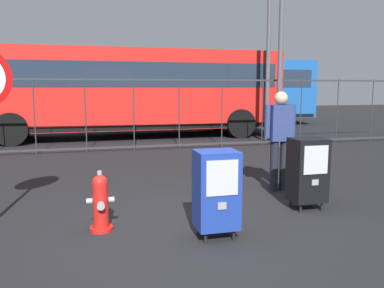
{
  "coord_description": "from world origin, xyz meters",
  "views": [
    {
      "loc": [
        -1.14,
        -4.36,
        1.73
      ],
      "look_at": [
        0.3,
        1.2,
        0.9
      ],
      "focal_mm": 36.51,
      "sensor_mm": 36.0,
      "label": 1
    }
  ],
  "objects_px": {
    "newspaper_box_primary": "(216,189)",
    "pedestrian": "(280,135)",
    "fire_hydrant": "(101,203)",
    "bus_far": "(201,88)",
    "newspaper_box_secondary": "(307,170)",
    "bus_near": "(129,88)",
    "street_light_near_left": "(269,18)"
  },
  "relations": [
    {
      "from": "newspaper_box_secondary",
      "to": "street_light_near_left",
      "type": "relative_size",
      "value": 0.15
    },
    {
      "from": "newspaper_box_primary",
      "to": "pedestrian",
      "type": "distance_m",
      "value": 2.45
    },
    {
      "from": "bus_near",
      "to": "newspaper_box_primary",
      "type": "bearing_deg",
      "value": -90.27
    },
    {
      "from": "newspaper_box_secondary",
      "to": "bus_near",
      "type": "bearing_deg",
      "value": 100.36
    },
    {
      "from": "newspaper_box_primary",
      "to": "fire_hydrant",
      "type": "bearing_deg",
      "value": 157.39
    },
    {
      "from": "fire_hydrant",
      "to": "newspaper_box_primary",
      "type": "distance_m",
      "value": 1.42
    },
    {
      "from": "newspaper_box_primary",
      "to": "bus_near",
      "type": "distance_m",
      "value": 9.75
    },
    {
      "from": "newspaper_box_secondary",
      "to": "pedestrian",
      "type": "height_order",
      "value": "pedestrian"
    },
    {
      "from": "bus_near",
      "to": "street_light_near_left",
      "type": "distance_m",
      "value": 5.29
    },
    {
      "from": "fire_hydrant",
      "to": "bus_far",
      "type": "xyz_separation_m",
      "value": [
        4.95,
        13.03,
        1.36
      ]
    },
    {
      "from": "street_light_near_left",
      "to": "fire_hydrant",
      "type": "bearing_deg",
      "value": -127.09
    },
    {
      "from": "fire_hydrant",
      "to": "bus_near",
      "type": "xyz_separation_m",
      "value": [
        1.25,
        9.15,
        1.36
      ]
    },
    {
      "from": "newspaper_box_primary",
      "to": "pedestrian",
      "type": "height_order",
      "value": "pedestrian"
    },
    {
      "from": "newspaper_box_primary",
      "to": "bus_near",
      "type": "xyz_separation_m",
      "value": [
        -0.05,
        9.69,
        1.14
      ]
    },
    {
      "from": "bus_near",
      "to": "street_light_near_left",
      "type": "xyz_separation_m",
      "value": [
        4.51,
        -1.53,
        2.31
      ]
    },
    {
      "from": "pedestrian",
      "to": "street_light_near_left",
      "type": "distance_m",
      "value": 7.63
    },
    {
      "from": "bus_far",
      "to": "street_light_near_left",
      "type": "relative_size",
      "value": 1.53
    },
    {
      "from": "fire_hydrant",
      "to": "newspaper_box_secondary",
      "type": "xyz_separation_m",
      "value": [
        2.89,
        0.17,
        0.22
      ]
    },
    {
      "from": "newspaper_box_secondary",
      "to": "bus_far",
      "type": "bearing_deg",
      "value": 80.87
    },
    {
      "from": "newspaper_box_primary",
      "to": "pedestrian",
      "type": "bearing_deg",
      "value": 46.01
    },
    {
      "from": "pedestrian",
      "to": "fire_hydrant",
      "type": "bearing_deg",
      "value": -158.01
    },
    {
      "from": "street_light_near_left",
      "to": "pedestrian",
      "type": "bearing_deg",
      "value": -113.46
    },
    {
      "from": "newspaper_box_secondary",
      "to": "bus_far",
      "type": "height_order",
      "value": "bus_far"
    },
    {
      "from": "newspaper_box_primary",
      "to": "newspaper_box_secondary",
      "type": "bearing_deg",
      "value": 23.89
    },
    {
      "from": "newspaper_box_primary",
      "to": "newspaper_box_secondary",
      "type": "distance_m",
      "value": 1.74
    },
    {
      "from": "newspaper_box_secondary",
      "to": "newspaper_box_primary",
      "type": "bearing_deg",
      "value": -156.11
    },
    {
      "from": "newspaper_box_primary",
      "to": "bus_far",
      "type": "distance_m",
      "value": 14.1
    },
    {
      "from": "bus_near",
      "to": "bus_far",
      "type": "distance_m",
      "value": 5.37
    },
    {
      "from": "newspaper_box_primary",
      "to": "bus_near",
      "type": "height_order",
      "value": "bus_near"
    },
    {
      "from": "fire_hydrant",
      "to": "bus_far",
      "type": "distance_m",
      "value": 14.01
    },
    {
      "from": "fire_hydrant",
      "to": "newspaper_box_secondary",
      "type": "height_order",
      "value": "newspaper_box_secondary"
    },
    {
      "from": "fire_hydrant",
      "to": "newspaper_box_primary",
      "type": "relative_size",
      "value": 0.73
    }
  ]
}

